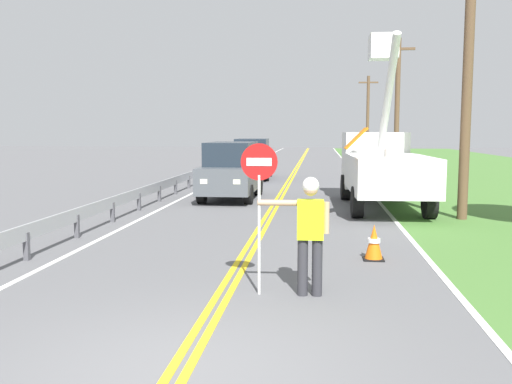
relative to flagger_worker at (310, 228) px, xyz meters
name	(u,v)px	position (x,y,z in m)	size (l,w,h in m)	color
ground_plane	(178,373)	(-1.31, -2.92, -1.05)	(160.00, 160.00, 0.00)	#5B5B5E
centerline_yellow_left	(285,186)	(-1.40, 17.08, -1.04)	(0.11, 110.00, 0.01)	yellow
centerline_yellow_right	(289,186)	(-1.22, 17.08, -1.04)	(0.11, 110.00, 0.01)	yellow
edge_line_right	(366,186)	(2.29, 17.08, -1.04)	(0.12, 110.00, 0.01)	silver
edge_line_left	(210,185)	(-4.91, 17.08, -1.04)	(0.12, 110.00, 0.01)	silver
flagger_worker	(310,228)	(0.00, 0.00, 0.00)	(1.09, 0.25, 1.83)	#2D2D33
stop_sign_paddle	(259,184)	(-0.77, -0.02, 0.66)	(0.56, 0.04, 2.33)	silver
utility_bucket_truck	(381,164)	(2.21, 10.41, 0.37)	(2.67, 6.87, 5.66)	white
oncoming_suv_nearest	(232,170)	(-3.05, 11.88, 0.01)	(1.96, 4.63, 2.10)	#4C5156
oncoming_suv_second	(252,159)	(-3.33, 20.69, 0.01)	(2.04, 4.66, 2.10)	navy
utility_pole_near	(468,73)	(4.22, 7.91, 3.08)	(1.80, 0.28, 7.89)	brown
utility_pole_mid	(397,104)	(4.52, 24.05, 2.97)	(1.80, 0.28, 7.66)	brown
utility_pole_far	(368,115)	(4.69, 44.96, 2.93)	(1.80, 0.28, 7.59)	brown
traffic_cone_lead	(374,243)	(1.22, 2.52, -0.71)	(0.40, 0.40, 0.70)	orange
guardrail_left_shoulder	(168,184)	(-5.51, 12.00, -0.53)	(0.10, 32.00, 0.71)	#9EA0A3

